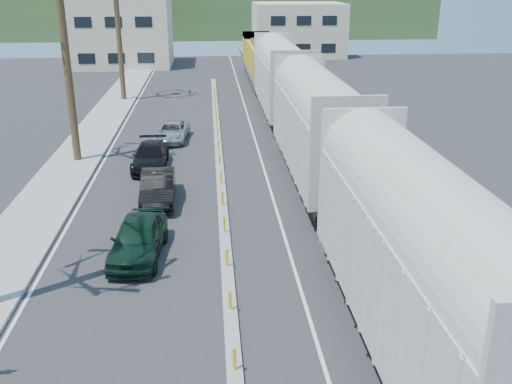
# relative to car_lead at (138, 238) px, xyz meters

# --- Properties ---
(sidewalk) EXTENTS (3.00, 90.00, 0.15)m
(sidewalk) POSITION_rel_car_lead_xyz_m (-5.15, 15.65, -0.71)
(sidewalk) COLOR gray
(sidewalk) RESTS_ON ground
(rails) EXTENTS (1.56, 100.00, 0.06)m
(rails) POSITION_rel_car_lead_xyz_m (8.35, 18.65, -0.75)
(rails) COLOR black
(rails) RESTS_ON ground
(median) EXTENTS (0.45, 60.00, 0.85)m
(median) POSITION_rel_car_lead_xyz_m (3.35, 10.61, -0.70)
(median) COLOR gray
(median) RESTS_ON ground
(lane_markings) EXTENTS (9.42, 90.00, 0.01)m
(lane_markings) POSITION_rel_car_lead_xyz_m (1.20, 15.65, -0.78)
(lane_markings) COLOR silver
(lane_markings) RESTS_ON ground
(freight_train) EXTENTS (3.00, 60.94, 5.85)m
(freight_train) POSITION_rel_car_lead_xyz_m (8.35, 13.65, 2.12)
(freight_train) COLOR #A9A79A
(freight_train) RESTS_ON ground
(buildings) EXTENTS (38.00, 27.00, 10.00)m
(buildings) POSITION_rel_car_lead_xyz_m (-3.06, 62.31, 3.58)
(buildings) COLOR beige
(buildings) RESTS_ON ground
(hillside) EXTENTS (80.00, 20.00, 12.00)m
(hillside) POSITION_rel_car_lead_xyz_m (3.35, 90.65, 5.22)
(hillside) COLOR #385628
(hillside) RESTS_ON ground
(car_lead) EXTENTS (2.55, 4.88, 1.57)m
(car_lead) POSITION_rel_car_lead_xyz_m (0.00, 0.00, 0.00)
(car_lead) COLOR black
(car_lead) RESTS_ON ground
(car_second) EXTENTS (1.82, 4.55, 1.47)m
(car_second) POSITION_rel_car_lead_xyz_m (0.31, 5.75, -0.05)
(car_second) COLOR black
(car_second) RESTS_ON ground
(car_third) EXTENTS (1.91, 4.69, 1.36)m
(car_third) POSITION_rel_car_lead_xyz_m (-0.55, 11.13, -0.10)
(car_third) COLOR black
(car_third) RESTS_ON ground
(car_rear) EXTENTS (2.74, 4.66, 1.20)m
(car_rear) POSITION_rel_car_lead_xyz_m (0.35, 16.95, -0.18)
(car_rear) COLOR #A9ABAE
(car_rear) RESTS_ON ground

